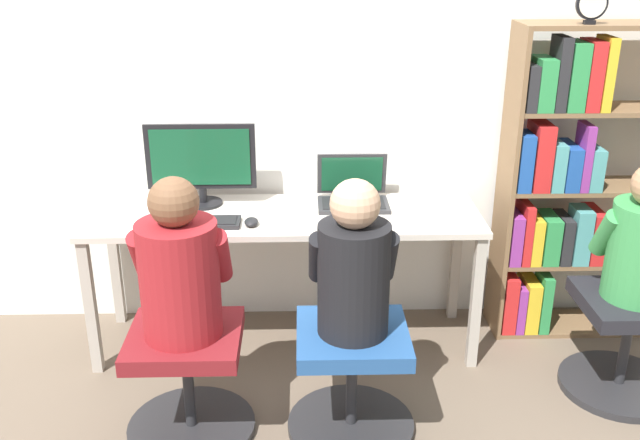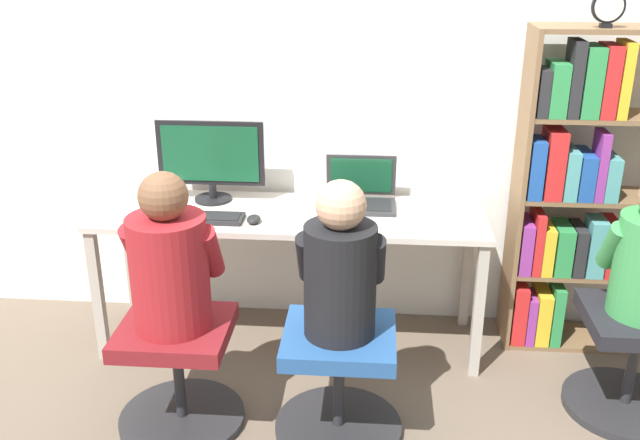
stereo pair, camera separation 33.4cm
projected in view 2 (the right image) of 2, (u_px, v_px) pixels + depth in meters
ground_plane at (285, 369)px, 3.59m from camera, size 14.00×14.00×0.00m
wall_back at (296, 87)px, 3.70m from camera, size 10.00×0.05×2.60m
desk at (289, 227)px, 3.61m from camera, size 1.96×0.58×0.74m
desktop_monitor at (211, 159)px, 3.66m from camera, size 0.55×0.19×0.42m
laptop at (360, 196)px, 3.66m from camera, size 0.36×0.28×0.25m
keyboard at (198, 217)px, 3.48m from camera, size 0.44×0.14×0.03m
computer_mouse_by_keyboard at (254, 219)px, 3.44m from camera, size 0.07×0.10×0.04m
office_chair_left at (178, 371)px, 3.11m from camera, size 0.56×0.56×0.50m
office_chair_right at (339, 379)px, 3.05m from camera, size 0.56×0.56×0.50m
person_at_monitor at (169, 262)px, 2.92m from camera, size 0.40×0.34×0.68m
person_at_laptop at (340, 268)px, 2.86m from camera, size 0.36×0.32×0.67m
bookshelf at (579, 197)px, 3.53m from camera, size 0.85×0.29×1.65m
desk_clock at (608, 7)px, 3.14m from camera, size 0.15×0.03×0.17m
office_chair_side at (633, 358)px, 3.20m from camera, size 0.56×0.56×0.50m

